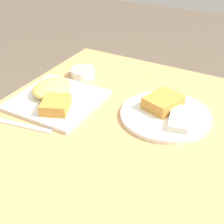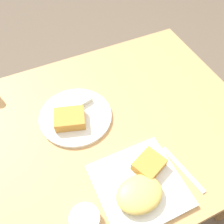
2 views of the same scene
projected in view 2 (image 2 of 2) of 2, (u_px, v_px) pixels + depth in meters
name	position (u px, v px, depth m)	size (l,w,h in m)	color
ground_plane	(117.00, 190.00, 1.60)	(8.00, 8.00, 0.00)	brown
dining_table	(119.00, 132.00, 1.10)	(1.04, 0.89, 0.71)	tan
plate_square_near	(140.00, 186.00, 0.85)	(0.28, 0.28, 0.06)	white
plate_oval_far	(74.00, 116.00, 1.04)	(0.29, 0.29, 0.05)	white
sauce_ramekin	(85.00, 219.00, 0.79)	(0.09, 0.09, 0.03)	white
butter_knife	(183.00, 169.00, 0.91)	(0.05, 0.20, 0.00)	silver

